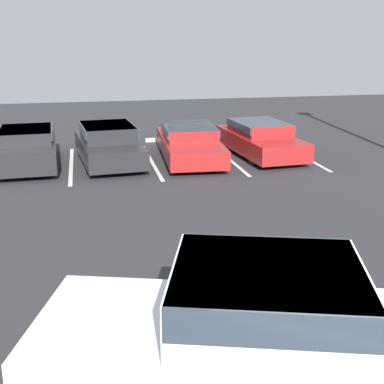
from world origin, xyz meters
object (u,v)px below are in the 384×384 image
pickup_truck (292,347)px  parked_sedan_c (189,142)px  wheel_stop_curb (168,139)px  parked_sedan_b (108,143)px  parked_sedan_d (260,138)px  parked_sedan_a (27,146)px

pickup_truck → parked_sedan_c: size_ratio=1.24×
parked_sedan_c → wheel_stop_curb: bearing=-173.1°
parked_sedan_b → parked_sedan_d: bearing=85.3°
parked_sedan_c → parked_sedan_b: bearing=-87.7°
parked_sedan_a → parked_sedan_d: parked_sedan_a is taller
parked_sedan_b → parked_sedan_d: (5.27, 0.06, -0.05)m
parked_sedan_a → parked_sedan_b: bearing=85.0°
parked_sedan_b → parked_sedan_d: size_ratio=0.97×
parked_sedan_c → wheel_stop_curb: size_ratio=2.63×
parked_sedan_d → wheel_stop_curb: bearing=-143.8°
wheel_stop_curb → parked_sedan_c: bearing=-86.3°
parked_sedan_a → parked_sedan_c: parked_sedan_a is taller
parked_sedan_d → parked_sedan_a: bearing=-94.9°
parked_sedan_c → parked_sedan_d: (2.55, 0.10, 0.01)m
parked_sedan_c → pickup_truck: bearing=-3.1°
parked_sedan_a → wheel_stop_curb: 6.04m
parked_sedan_b → parked_sedan_c: 2.73m
wheel_stop_curb → parked_sedan_b: bearing=-127.7°
parked_sedan_a → parked_sedan_b: 2.61m
parked_sedan_a → parked_sedan_b: (2.60, -0.10, 0.03)m
wheel_stop_curb → pickup_truck: bearing=-94.3°
parked_sedan_d → wheel_stop_curb: size_ratio=2.51×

